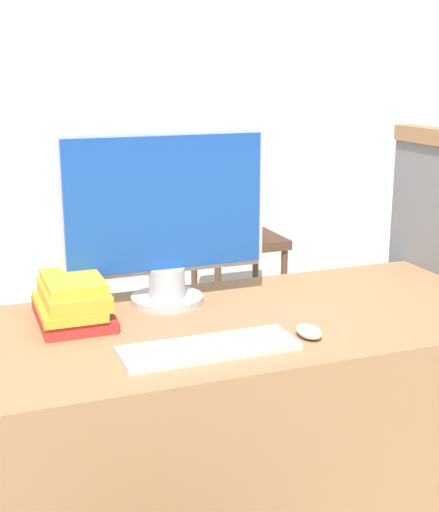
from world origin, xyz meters
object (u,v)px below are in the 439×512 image
(book_stack, at_px, (72,302))
(far_chair, at_px, (232,218))
(monitor, at_px, (165,218))
(mouse, at_px, (309,332))
(keyboard, at_px, (209,348))

(book_stack, relative_size, far_chair, 0.28)
(monitor, height_order, mouse, monitor)
(mouse, bearing_deg, far_chair, 72.95)
(monitor, relative_size, book_stack, 2.03)
(keyboard, bearing_deg, mouse, -0.46)
(monitor, distance_m, far_chair, 2.02)
(monitor, relative_size, mouse, 6.57)
(monitor, distance_m, keyboard, 0.44)
(book_stack, bearing_deg, mouse, -31.18)
(far_chair, bearing_deg, mouse, -89.67)
(keyboard, xyz_separation_m, book_stack, (-0.26, 0.31, 0.05))
(book_stack, height_order, far_chair, far_chair)
(keyboard, bearing_deg, book_stack, 129.79)
(monitor, distance_m, book_stack, 0.33)
(mouse, distance_m, book_stack, 0.61)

